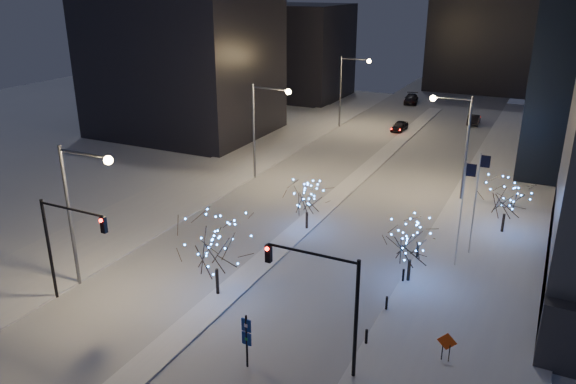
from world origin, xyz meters
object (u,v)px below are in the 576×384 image
Objects in this scene: street_lamp_w_mid at (263,119)px; construction_sign at (447,344)px; street_lamp_east at (458,134)px; car_far at (411,99)px; car_near at (400,126)px; wayfinding_sign at (247,336)px; holiday_tree_plaza_far at (507,198)px; street_lamp_w_far at (348,82)px; street_lamp_w_near at (79,199)px; holiday_tree_plaza_near at (411,242)px; traffic_signal_east at (328,293)px; car_mid at (474,119)px; traffic_signal_west at (64,237)px; holiday_tree_median_far at (307,199)px; holiday_tree_median_near at (215,245)px.

street_lamp_w_mid is 5.58× the size of construction_sign.
street_lamp_east reaches higher than car_far.
wayfinding_sign reaches higher than car_near.
holiday_tree_plaza_far is at bearing -7.65° from street_lamp_w_mid.
car_far is (4.12, 20.68, -5.72)m from street_lamp_w_far.
street_lamp_w_near is 2.11× the size of holiday_tree_plaza_far.
wayfinding_sign is at bearing -113.02° from holiday_tree_plaza_near.
construction_sign is at bearing -62.42° from holiday_tree_plaza_near.
holiday_tree_plaza_near is at bearing -71.47° from car_near.
street_lamp_east reaches higher than traffic_signal_east.
car_mid is 16.09m from car_far.
holiday_tree_plaza_near is at bearing 32.92° from traffic_signal_west.
street_lamp_w_near reaches higher than car_far.
car_far reaches higher than car_mid.
street_lamp_east is at bearing 92.55° from car_mid.
car_near is at bearing 42.28° from car_mid.
wayfinding_sign is at bearing -92.32° from car_far.
traffic_signal_west is at bearing -102.80° from car_far.
street_lamp_w_near is 1.00× the size of street_lamp_east.
street_lamp_w_far reaches higher than traffic_signal_east.
car_mid is 39.23m from holiday_tree_plaza_far.
holiday_tree_median_far is (8.94, 17.21, -1.96)m from traffic_signal_west.
car_mid is at bearing 91.61° from traffic_signal_east.
car_far is 71.01m from construction_sign.
holiday_tree_plaza_near reaches higher than car_mid.
holiday_tree_median_near reaches higher than holiday_tree_median_far.
holiday_tree_median_near reaches higher than car_mid.
traffic_signal_west is at bearing -171.99° from construction_sign.
construction_sign is (23.55, -47.62, -5.27)m from street_lamp_w_far.
traffic_signal_west is at bearing -148.21° from holiday_tree_median_near.
holiday_tree_plaza_near is 1.05× the size of holiday_tree_plaza_far.
holiday_tree_median_far is at bearing 62.55° from traffic_signal_west.
street_lamp_east is at bearing 91.35° from holiday_tree_plaza_near.
holiday_tree_plaza_near is at bearing 33.72° from holiday_tree_median_near.
traffic_signal_east is 18.38m from holiday_tree_median_far.
traffic_signal_west is at bearing -89.45° from street_lamp_w_far.
street_lamp_east is at bearing -80.70° from car_far.
holiday_tree_median_far is 18.46m from wayfinding_sign.
street_lamp_east is 1.74× the size of holiday_tree_median_near.
car_mid is (16.17, 35.01, -5.77)m from street_lamp_w_mid.
car_far is at bearing 109.24° from street_lamp_east.
street_lamp_w_near is at bearing -152.18° from holiday_tree_plaza_near.
street_lamp_w_near and street_lamp_w_mid have the same top height.
street_lamp_east is 35.30m from traffic_signal_west.
street_lamp_w_near reaches higher than holiday_tree_median_far.
holiday_tree_median_near is 1.76× the size of wayfinding_sign.
car_near is at bearing -90.22° from car_far.
car_mid is at bearing 81.46° from holiday_tree_median_far.
traffic_signal_east is 1.30× the size of car_far.
car_near is 42.86m from holiday_tree_plaza_near.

